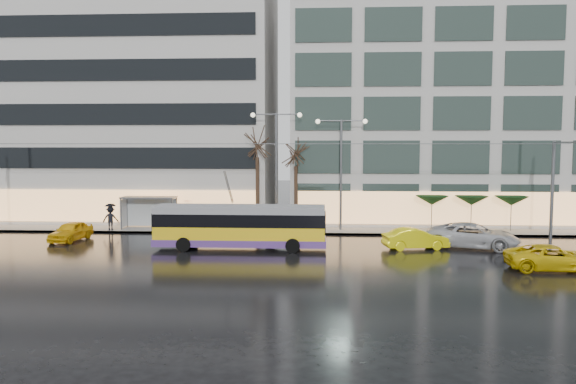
# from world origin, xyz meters

# --- Properties ---
(ground) EXTENTS (140.00, 140.00, 0.00)m
(ground) POSITION_xyz_m (0.00, 0.00, 0.00)
(ground) COLOR black
(ground) RESTS_ON ground
(sidewalk) EXTENTS (80.00, 10.00, 0.15)m
(sidewalk) POSITION_xyz_m (2.00, 14.00, 0.07)
(sidewalk) COLOR gray
(sidewalk) RESTS_ON ground
(kerb) EXTENTS (80.00, 0.10, 0.15)m
(kerb) POSITION_xyz_m (2.00, 9.05, 0.07)
(kerb) COLOR slate
(kerb) RESTS_ON ground
(building_left) EXTENTS (34.00, 14.00, 22.00)m
(building_left) POSITION_xyz_m (-16.00, 19.00, 11.15)
(building_left) COLOR beige
(building_left) RESTS_ON sidewalk
(building_right) EXTENTS (32.00, 14.00, 25.00)m
(building_right) POSITION_xyz_m (19.00, 19.00, 12.65)
(building_right) COLOR beige
(building_right) RESTS_ON sidewalk
(trolleybus) EXTENTS (11.03, 4.31, 5.11)m
(trolleybus) POSITION_xyz_m (0.25, 3.19, 1.38)
(trolleybus) COLOR yellow
(trolleybus) RESTS_ON ground
(catenary) EXTENTS (42.24, 5.12, 7.00)m
(catenary) POSITION_xyz_m (1.00, 7.94, 4.25)
(catenary) COLOR #595B60
(catenary) RESTS_ON ground
(bus_shelter) EXTENTS (4.20, 1.60, 2.51)m
(bus_shelter) POSITION_xyz_m (-8.38, 10.69, 1.96)
(bus_shelter) COLOR #595B60
(bus_shelter) RESTS_ON sidewalk
(street_lamp_near) EXTENTS (3.96, 0.36, 9.03)m
(street_lamp_near) POSITION_xyz_m (2.00, 10.80, 5.99)
(street_lamp_near) COLOR #595B60
(street_lamp_near) RESTS_ON sidewalk
(street_lamp_far) EXTENTS (3.96, 0.36, 8.53)m
(street_lamp_far) POSITION_xyz_m (7.00, 10.80, 5.71)
(street_lamp_far) COLOR #595B60
(street_lamp_far) RESTS_ON sidewalk
(tree_a) EXTENTS (3.20, 3.20, 8.40)m
(tree_a) POSITION_xyz_m (0.50, 11.00, 7.09)
(tree_a) COLOR black
(tree_a) RESTS_ON sidewalk
(tree_b) EXTENTS (3.20, 3.20, 7.70)m
(tree_b) POSITION_xyz_m (3.50, 11.20, 6.40)
(tree_b) COLOR black
(tree_b) RESTS_ON sidewalk
(parasol_a) EXTENTS (2.50, 2.50, 2.65)m
(parasol_a) POSITION_xyz_m (14.00, 11.00, 2.45)
(parasol_a) COLOR #595B60
(parasol_a) RESTS_ON sidewalk
(parasol_b) EXTENTS (2.50, 2.50, 2.65)m
(parasol_b) POSITION_xyz_m (17.00, 11.00, 2.45)
(parasol_b) COLOR #595B60
(parasol_b) RESTS_ON sidewalk
(parasol_c) EXTENTS (2.50, 2.50, 2.65)m
(parasol_c) POSITION_xyz_m (20.00, 11.00, 2.45)
(parasol_c) COLOR #595B60
(parasol_c) RESTS_ON sidewalk
(taxi_a) EXTENTS (2.06, 4.13, 1.35)m
(taxi_a) POSITION_xyz_m (-12.06, 5.48, 0.68)
(taxi_a) COLOR #F1B60C
(taxi_a) RESTS_ON ground
(taxi_b) EXTENTS (4.38, 2.25, 1.37)m
(taxi_b) POSITION_xyz_m (11.58, 3.78, 0.69)
(taxi_b) COLOR yellow
(taxi_b) RESTS_ON ground
(taxi_c) EXTENTS (5.02, 2.44, 1.37)m
(taxi_c) POSITION_xyz_m (17.98, -1.93, 0.69)
(taxi_c) COLOR yellow
(taxi_c) RESTS_ON ground
(sedan_silver) EXTENTS (6.43, 4.48, 1.63)m
(sedan_silver) POSITION_xyz_m (15.41, 4.41, 0.81)
(sedan_silver) COLOR #B9BABF
(sedan_silver) RESTS_ON ground
(pedestrian_a) EXTENTS (1.03, 1.05, 2.19)m
(pedestrian_a) POSITION_xyz_m (-5.19, 11.48, 1.57)
(pedestrian_a) COLOR black
(pedestrian_a) RESTS_ON sidewalk
(pedestrian_b) EXTENTS (1.05, 0.93, 1.78)m
(pedestrian_b) POSITION_xyz_m (-4.98, 9.40, 1.04)
(pedestrian_b) COLOR black
(pedestrian_b) RESTS_ON sidewalk
(pedestrian_c) EXTENTS (1.28, 0.92, 2.11)m
(pedestrian_c) POSITION_xyz_m (-10.68, 9.40, 1.27)
(pedestrian_c) COLOR black
(pedestrian_c) RESTS_ON sidewalk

